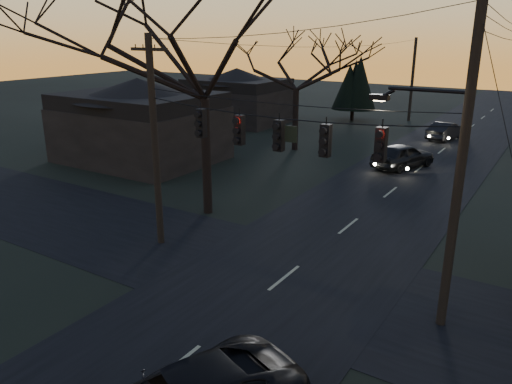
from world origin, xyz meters
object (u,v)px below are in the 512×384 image
Objects in this scene: utility_pole_far_l at (408,121)px; bare_tree_left at (203,49)px; sedan_oncoming_b at (445,131)px; utility_pole_right at (440,324)px; utility_pole_left at (161,242)px; sedan_oncoming_a at (403,156)px.

bare_tree_left reaches higher than utility_pole_far_l.
bare_tree_left is at bearing 87.70° from sedan_oncoming_b.
utility_pole_far_l is (-11.50, 36.00, 0.00)m from utility_pole_right.
utility_pole_left is 1.96× the size of sedan_oncoming_b.
sedan_oncoming_a is 10.86m from sedan_oncoming_b.
bare_tree_left is at bearing -91.06° from utility_pole_far_l.
bare_tree_left is at bearing 161.65° from utility_pole_right.
utility_pole_far_l is at bearing 90.00° from utility_pole_left.
utility_pole_left is 0.76× the size of bare_tree_left.
utility_pole_far_l is 32.93m from bare_tree_left.
bare_tree_left is (-0.59, 4.01, 7.81)m from utility_pole_left.
utility_pole_left is 1.79× the size of sedan_oncoming_a.
sedan_oncoming_b is (-6.30, 28.42, 0.71)m from utility_pole_right.
sedan_oncoming_b is at bearing 79.63° from utility_pole_left.
utility_pole_far_l is (0.00, 36.00, 0.00)m from utility_pole_left.
sedan_oncoming_a is (4.95, -18.44, 0.81)m from utility_pole_far_l.
utility_pole_left is 8.80m from bare_tree_left.
utility_pole_right is 0.90× the size of bare_tree_left.
sedan_oncoming_a is at bearing 74.25° from utility_pole_left.
bare_tree_left reaches higher than sedan_oncoming_a.
utility_pole_far_l is at bearing 107.72° from utility_pole_right.
sedan_oncoming_b is at bearing -55.54° from utility_pole_far_l.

